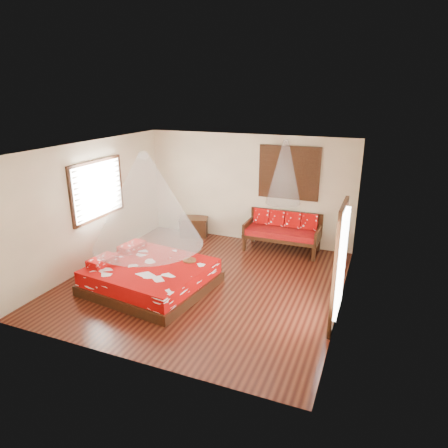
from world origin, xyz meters
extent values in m
cube|color=black|center=(0.00, 0.00, -0.01)|extent=(5.50, 5.50, 0.02)
cube|color=white|center=(0.00, 0.00, 2.81)|extent=(5.50, 5.50, 0.02)
cube|color=tan|center=(-2.76, 0.00, 1.40)|extent=(0.02, 5.50, 2.80)
cube|color=tan|center=(2.76, 0.00, 1.40)|extent=(0.02, 5.50, 2.80)
cube|color=tan|center=(0.00, 2.76, 1.40)|extent=(5.50, 0.02, 2.80)
cube|color=tan|center=(0.00, -2.76, 1.40)|extent=(5.50, 0.02, 2.80)
cube|color=black|center=(-0.89, -0.64, 0.10)|extent=(2.51, 2.32, 0.20)
cube|color=#AB0605|center=(-0.89, -0.64, 0.35)|extent=(2.39, 2.21, 0.30)
cube|color=#AB0605|center=(-1.80, -0.96, 0.58)|extent=(0.40, 0.63, 0.15)
cube|color=#AB0605|center=(-1.69, -0.10, 0.58)|extent=(0.40, 0.63, 0.15)
cube|color=black|center=(0.21, 1.95, 0.21)|extent=(0.08, 0.08, 0.42)
cube|color=black|center=(1.93, 1.95, 0.21)|extent=(0.08, 0.08, 0.42)
cube|color=black|center=(0.21, 2.65, 0.21)|extent=(0.08, 0.08, 0.42)
cube|color=black|center=(1.93, 2.65, 0.21)|extent=(0.08, 0.08, 0.42)
cube|color=black|center=(1.07, 2.30, 0.38)|extent=(1.84, 0.82, 0.08)
cube|color=maroon|center=(1.07, 2.30, 0.49)|extent=(1.78, 0.76, 0.14)
cube|color=black|center=(1.07, 2.67, 0.67)|extent=(1.84, 0.06, 0.55)
cube|color=black|center=(0.19, 2.30, 0.54)|extent=(0.06, 0.82, 0.30)
cube|color=black|center=(1.95, 2.30, 0.54)|extent=(0.06, 0.82, 0.30)
cube|color=#AB0605|center=(0.46, 2.55, 0.75)|extent=(0.39, 0.20, 0.41)
cube|color=#AB0605|center=(0.86, 2.55, 0.75)|extent=(0.39, 0.20, 0.41)
cube|color=#AB0605|center=(1.27, 2.55, 0.75)|extent=(0.39, 0.20, 0.41)
cube|color=#AB0605|center=(1.68, 2.55, 0.75)|extent=(0.39, 0.20, 0.41)
cube|color=black|center=(-1.44, 2.45, 0.24)|extent=(0.84, 0.71, 0.47)
cube|color=black|center=(-1.44, 2.45, 0.50)|extent=(0.89, 0.76, 0.05)
cube|color=black|center=(1.07, 2.72, 1.90)|extent=(1.52, 0.06, 1.32)
cube|color=black|center=(1.07, 2.71, 1.90)|extent=(1.35, 0.04, 1.10)
cube|color=black|center=(-2.72, 0.20, 1.70)|extent=(0.08, 1.74, 1.34)
cube|color=beige|center=(-2.68, 0.20, 1.70)|extent=(0.04, 1.54, 1.10)
cube|color=black|center=(2.72, -0.60, 1.05)|extent=(0.08, 1.02, 2.16)
cube|color=white|center=(2.70, -0.60, 1.15)|extent=(0.03, 0.82, 1.70)
cylinder|color=brown|center=(-0.25, -0.16, 0.52)|extent=(0.28, 0.28, 0.03)
cone|color=silver|center=(-0.89, -0.64, 1.85)|extent=(2.14, 2.14, 1.80)
cone|color=silver|center=(1.07, 2.25, 2.00)|extent=(0.83, 0.83, 1.50)
camera|label=1|loc=(3.23, -6.87, 3.84)|focal=32.00mm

